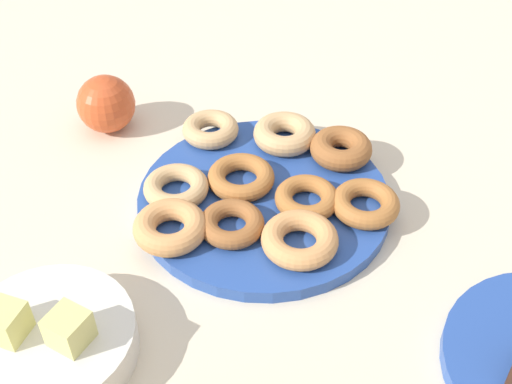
% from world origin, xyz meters
% --- Properties ---
extents(ground_plane, '(2.40, 2.40, 0.00)m').
position_xyz_m(ground_plane, '(0.00, 0.00, 0.00)').
color(ground_plane, beige).
extents(donut_plate, '(0.32, 0.32, 0.02)m').
position_xyz_m(donut_plate, '(0.00, 0.00, 0.01)').
color(donut_plate, '#284C9E').
rests_on(donut_plate, ground_plane).
extents(donut_0, '(0.12, 0.12, 0.03)m').
position_xyz_m(donut_0, '(-0.07, 0.07, 0.03)').
color(donut_0, tan).
rests_on(donut_0, donut_plate).
extents(donut_1, '(0.09, 0.09, 0.02)m').
position_xyz_m(donut_1, '(-0.06, -0.00, 0.03)').
color(donut_1, '#AD6B33').
rests_on(donut_1, donut_plate).
extents(donut_2, '(0.10, 0.10, 0.03)m').
position_xyz_m(donut_2, '(-0.07, -0.11, 0.03)').
color(donut_2, '#995B2D').
rests_on(donut_2, donut_plate).
extents(donut_3, '(0.11, 0.11, 0.02)m').
position_xyz_m(donut_3, '(0.03, -0.01, 0.03)').
color(donut_3, '#AD6B33').
rests_on(donut_3, donut_plate).
extents(donut_4, '(0.12, 0.12, 0.03)m').
position_xyz_m(donut_4, '(0.08, 0.10, 0.03)').
color(donut_4, tan).
rests_on(donut_4, donut_plate).
extents(donut_5, '(0.10, 0.10, 0.02)m').
position_xyz_m(donut_5, '(0.02, 0.07, 0.03)').
color(donut_5, '#995B2D').
rests_on(donut_5, donut_plate).
extents(donut_6, '(0.09, 0.09, 0.02)m').
position_xyz_m(donut_6, '(0.10, 0.04, 0.03)').
color(donut_6, tan).
rests_on(donut_6, donut_plate).
extents(donut_7, '(0.12, 0.12, 0.03)m').
position_xyz_m(donut_7, '(0.01, -0.11, 0.03)').
color(donut_7, tan).
rests_on(donut_7, donut_plate).
extents(donut_8, '(0.11, 0.11, 0.02)m').
position_xyz_m(donut_8, '(0.11, -0.09, 0.03)').
color(donut_8, tan).
rests_on(donut_8, donut_plate).
extents(donut_9, '(0.12, 0.12, 0.02)m').
position_xyz_m(donut_9, '(-0.13, -0.01, 0.03)').
color(donut_9, '#AD6B33').
rests_on(donut_9, donut_plate).
extents(fruit_bowl, '(0.18, 0.18, 0.04)m').
position_xyz_m(fruit_bowl, '(0.13, 0.28, 0.02)').
color(fruit_bowl, silver).
rests_on(fruit_bowl, ground_plane).
extents(melon_chunk_left, '(0.04, 0.04, 0.04)m').
position_xyz_m(melon_chunk_left, '(0.10, 0.28, 0.06)').
color(melon_chunk_left, '#DBD67A').
rests_on(melon_chunk_left, fruit_bowl).
extents(melon_chunk_right, '(0.04, 0.04, 0.04)m').
position_xyz_m(melon_chunk_right, '(0.16, 0.30, 0.06)').
color(melon_chunk_right, '#DBD67A').
rests_on(melon_chunk_right, fruit_bowl).
extents(apple, '(0.08, 0.08, 0.08)m').
position_xyz_m(apple, '(0.27, -0.08, 0.04)').
color(apple, '#CC4C23').
rests_on(apple, ground_plane).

